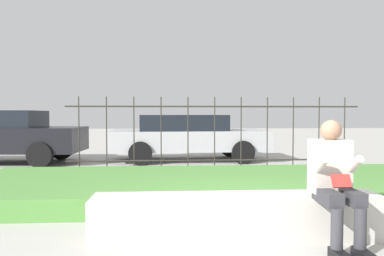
{
  "coord_description": "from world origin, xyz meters",
  "views": [
    {
      "loc": [
        -0.97,
        -3.89,
        1.32
      ],
      "look_at": [
        -0.53,
        3.15,
        1.06
      ],
      "focal_mm": 35.0,
      "sensor_mm": 36.0,
      "label": 1
    }
  ],
  "objects_px": {
    "car_parked_left": "(2,135)",
    "stone_bench": "(237,219)",
    "person_seated_reader": "(334,178)",
    "car_parked_center": "(188,136)"
  },
  "relations": [
    {
      "from": "stone_bench",
      "to": "car_parked_left",
      "type": "bearing_deg",
      "value": 129.1
    },
    {
      "from": "stone_bench",
      "to": "person_seated_reader",
      "type": "distance_m",
      "value": 1.08
    },
    {
      "from": "stone_bench",
      "to": "person_seated_reader",
      "type": "relative_size",
      "value": 2.43
    },
    {
      "from": "person_seated_reader",
      "to": "stone_bench",
      "type": "bearing_deg",
      "value": 162.36
    },
    {
      "from": "person_seated_reader",
      "to": "car_parked_center",
      "type": "bearing_deg",
      "value": 99.05
    },
    {
      "from": "car_parked_left",
      "to": "stone_bench",
      "type": "bearing_deg",
      "value": -48.62
    },
    {
      "from": "car_parked_center",
      "to": "car_parked_left",
      "type": "bearing_deg",
      "value": -178.99
    },
    {
      "from": "stone_bench",
      "to": "person_seated_reader",
      "type": "height_order",
      "value": "person_seated_reader"
    },
    {
      "from": "stone_bench",
      "to": "car_parked_center",
      "type": "xyz_separation_m",
      "value": [
        -0.2,
        6.7,
        0.49
      ]
    },
    {
      "from": "person_seated_reader",
      "to": "car_parked_center",
      "type": "xyz_separation_m",
      "value": [
        -1.11,
        6.99,
        0.01
      ]
    }
  ]
}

